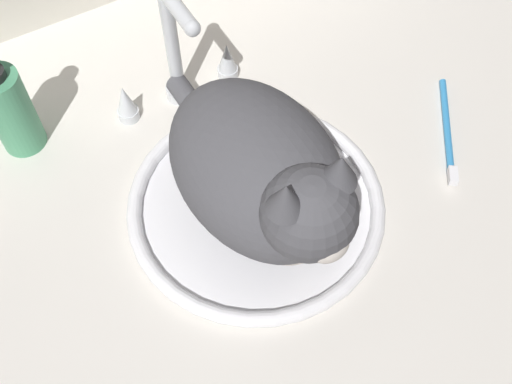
# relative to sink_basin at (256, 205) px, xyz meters

# --- Properties ---
(countertop) EXTENTS (1.16, 0.83, 0.03)m
(countertop) POSITION_rel_sink_basin_xyz_m (0.05, 0.06, -0.02)
(countertop) COLOR silver
(countertop) RESTS_ON ground
(sink_basin) EXTENTS (0.35, 0.35, 0.02)m
(sink_basin) POSITION_rel_sink_basin_xyz_m (0.00, 0.00, 0.00)
(sink_basin) COLOR white
(sink_basin) RESTS_ON countertop
(faucet) EXTENTS (0.20, 0.11, 0.21)m
(faucet) POSITION_rel_sink_basin_xyz_m (-0.00, 0.22, 0.07)
(faucet) COLOR silver
(faucet) RESTS_ON countertop
(cat) EXTENTS (0.20, 0.40, 0.20)m
(cat) POSITION_rel_sink_basin_xyz_m (0.00, -0.02, 0.09)
(cat) COLOR #4C4C51
(cat) RESTS_ON sink_basin
(soap_pump_bottle) EXTENTS (0.06, 0.06, 0.19)m
(soap_pump_bottle) POSITION_rel_sink_basin_xyz_m (-0.23, 0.27, 0.06)
(soap_pump_bottle) COLOR #4C9E70
(soap_pump_bottle) RESTS_ON countertop
(toothbrush) EXTENTS (0.12, 0.16, 0.02)m
(toothbrush) POSITION_rel_sink_basin_xyz_m (0.30, -0.03, -0.00)
(toothbrush) COLOR #338CD1
(toothbrush) RESTS_ON countertop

